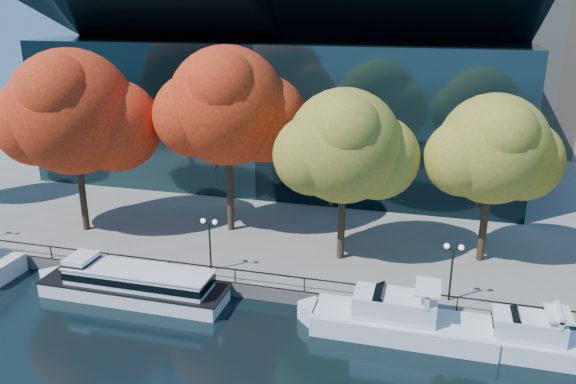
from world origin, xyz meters
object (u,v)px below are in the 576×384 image
(tree_1, at_px, (74,115))
(lamp_2, at_px, (453,259))
(tree_3, at_px, (346,149))
(tour_boat, at_px, (129,282))
(tree_4, at_px, (495,152))
(cruiser_near, at_px, (395,318))
(cruiser_far, at_px, (527,339))
(tree_2, at_px, (229,109))
(lamp_1, at_px, (209,233))

(tree_1, relative_size, lamp_2, 3.81)
(tree_1, relative_size, tree_3, 1.18)
(tree_1, bearing_deg, tree_3, 0.19)
(tour_boat, relative_size, tree_4, 1.15)
(cruiser_near, relative_size, tree_4, 0.97)
(tree_1, bearing_deg, tree_4, 4.34)
(cruiser_far, height_order, tree_3, tree_3)
(tree_2, height_order, lamp_2, tree_2)
(tour_boat, xyz_separation_m, cruiser_near, (18.30, 0.17, -0.07))
(cruiser_far, xyz_separation_m, tree_3, (-12.29, 8.08, 8.66))
(cruiser_far, distance_m, tree_1, 36.83)
(tour_boat, distance_m, lamp_1, 6.54)
(cruiser_near, distance_m, tree_4, 14.54)
(cruiser_far, xyz_separation_m, tree_2, (-22.40, 11.23, 10.54))
(tree_3, bearing_deg, tour_boat, -149.16)
(cruiser_far, bearing_deg, tree_1, 166.94)
(tree_3, xyz_separation_m, lamp_2, (7.89, -4.55, -5.69))
(tour_boat, bearing_deg, cruiser_near, 0.54)
(tree_3, distance_m, lamp_1, 11.55)
(cruiser_near, xyz_separation_m, tree_2, (-14.77, 11.13, 10.44))
(tree_1, bearing_deg, tree_2, 14.88)
(cruiser_near, relative_size, tree_2, 0.79)
(cruiser_near, xyz_separation_m, tree_3, (-4.66, 7.98, 8.56))
(tree_2, bearing_deg, lamp_2, -23.16)
(lamp_1, bearing_deg, tree_3, 26.91)
(tour_boat, distance_m, tree_3, 18.02)
(tour_boat, height_order, tree_2, tree_2)
(tour_boat, relative_size, lamp_2, 3.62)
(cruiser_far, height_order, lamp_2, lamp_2)
(tree_3, bearing_deg, cruiser_far, -33.33)
(tour_boat, xyz_separation_m, tree_1, (-8.59, 8.08, 9.84))
(tree_3, bearing_deg, tree_4, 13.05)
(tour_boat, distance_m, tree_2, 15.74)
(tree_2, xyz_separation_m, lamp_2, (18.00, -7.70, -7.57))
(tree_4, bearing_deg, tree_1, -175.66)
(cruiser_near, distance_m, tree_2, 21.23)
(cruiser_near, relative_size, lamp_1, 3.06)
(tree_1, xyz_separation_m, tree_2, (12.13, 3.22, 0.53))
(cruiser_near, xyz_separation_m, tree_1, (-26.89, 7.90, 9.91))
(cruiser_far, relative_size, tree_2, 0.63)
(cruiser_far, height_order, tree_1, tree_1)
(tour_boat, distance_m, cruiser_far, 25.94)
(lamp_1, bearing_deg, tour_boat, -142.45)
(tree_1, distance_m, tree_4, 32.72)
(cruiser_near, bearing_deg, lamp_2, 46.70)
(tree_1, xyz_separation_m, lamp_2, (30.12, -4.48, -7.04))
(lamp_2, bearing_deg, tour_boat, -170.51)
(cruiser_far, height_order, lamp_1, lamp_1)
(cruiser_far, bearing_deg, tree_3, 146.67)
(cruiser_far, relative_size, tree_3, 0.75)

